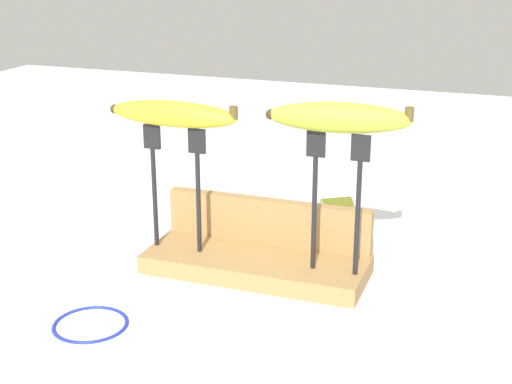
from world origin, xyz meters
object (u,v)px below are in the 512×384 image
object	(u,v)px
fork_stand_right	(337,191)
banana_raised_right	(339,118)
wire_coil	(91,323)
banana_raised_left	(173,114)
banana_chunk_near	(336,208)
fork_fallen_far	(228,218)
fork_stand_left	(176,177)

from	to	relation	value
fork_stand_right	banana_raised_right	distance (m)	0.10
banana_raised_right	wire_coil	size ratio (longest dim) A/B	1.99
banana_raised_left	wire_coil	distance (m)	0.32
fork_stand_right	banana_raised_right	bearing A→B (deg)	-172.13
fork_stand_right	banana_raised_left	bearing A→B (deg)	180.00
banana_raised_right	banana_chunk_near	distance (m)	0.37
banana_raised_right	fork_fallen_far	xyz separation A→B (m)	(-0.25, 0.20, -0.25)
fork_stand_right	banana_chunk_near	size ratio (longest dim) A/B	3.10
wire_coil	fork_stand_right	bearing A→B (deg)	38.01
fork_stand_right	banana_raised_right	xyz separation A→B (m)	(-0.00, -0.00, 0.10)
banana_raised_right	fork_stand_left	bearing A→B (deg)	180.00
fork_fallen_far	banana_chunk_near	size ratio (longest dim) A/B	2.04
banana_chunk_near	banana_raised_left	bearing A→B (deg)	-122.72
fork_stand_left	wire_coil	distance (m)	0.25
banana_chunk_near	wire_coil	distance (m)	0.53
banana_raised_left	banana_chunk_near	world-z (taller)	banana_raised_left
fork_stand_right	wire_coil	world-z (taller)	fork_stand_right
fork_stand_right	banana_raised_left	size ratio (longest dim) A/B	1.00
fork_stand_left	banana_chunk_near	world-z (taller)	fork_stand_left
banana_raised_left	fork_stand_right	bearing A→B (deg)	-0.00
fork_stand_left	banana_raised_left	xyz separation A→B (m)	(-0.00, 0.00, 0.10)
fork_fallen_far	fork_stand_right	bearing A→B (deg)	-39.73
fork_fallen_far	banana_raised_right	bearing A→B (deg)	-39.73
fork_stand_right	wire_coil	xyz separation A→B (m)	(-0.27, -0.21, -0.14)
fork_stand_right	banana_chunk_near	world-z (taller)	fork_stand_right
banana_raised_left	banana_chunk_near	bearing A→B (deg)	57.28
fork_stand_left	banana_raised_right	size ratio (longest dim) A/B	0.96
banana_raised_right	banana_chunk_near	size ratio (longest dim) A/B	3.03
fork_fallen_far	wire_coil	bearing A→B (deg)	-93.31
fork_fallen_far	banana_chunk_near	bearing A→B (deg)	22.07
fork_stand_left	fork_stand_right	distance (m)	0.24
fork_stand_right	banana_raised_left	world-z (taller)	banana_raised_left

